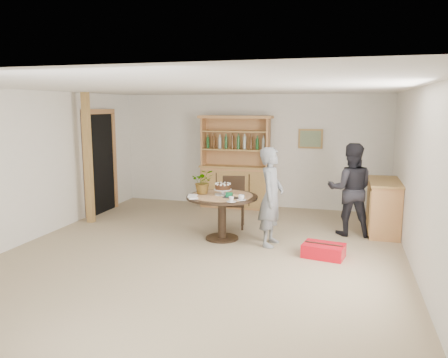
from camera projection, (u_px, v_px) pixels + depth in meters
ground at (203, 254)px, 6.69m from camera, size 7.00×7.00×0.00m
room_shell at (202, 140)px, 6.41m from camera, size 6.04×7.04×2.52m
doorway at (100, 161)px, 9.19m from camera, size 0.13×1.10×2.18m
pine_post at (88, 159)px, 8.34m from camera, size 0.12×0.12×2.50m
hutch at (236, 177)px, 9.73m from camera, size 1.62×0.54×2.04m
sideboard at (384, 206)px, 7.78m from camera, size 0.54×1.26×0.94m
dining_table at (222, 204)px, 7.35m from camera, size 1.20×1.20×0.76m
dining_chair at (233, 198)px, 8.16m from camera, size 0.49×0.49×0.95m
birthday_cake at (223, 188)px, 7.36m from camera, size 0.30×0.30×0.20m
flower_vase at (203, 182)px, 7.44m from camera, size 0.47×0.44×0.42m
gift_tray at (233, 196)px, 7.15m from camera, size 0.30×0.20×0.08m
coffee_cup_a at (241, 198)px, 6.95m from camera, size 0.15×0.15×0.09m
coffee_cup_b at (231, 200)px, 6.82m from camera, size 0.15×0.15×0.08m
napkins at (193, 197)px, 7.14m from camera, size 0.24×0.33×0.03m
teen_boy at (271, 197)px, 7.00m from camera, size 0.44×0.62×1.60m
adult_person at (350, 189)px, 7.59m from camera, size 0.83×0.67×1.62m
red_suitcase at (324, 251)px, 6.54m from camera, size 0.66×0.50×0.21m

